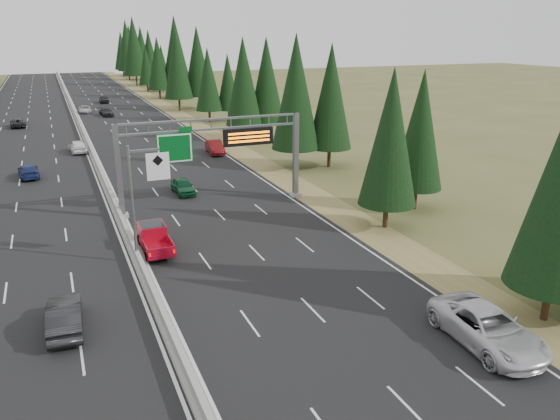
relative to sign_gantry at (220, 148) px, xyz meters
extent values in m
cube|color=black|center=(-8.92, 45.12, -5.23)|extent=(32.00, 260.00, 0.08)
cube|color=olive|center=(8.88, 45.12, -5.24)|extent=(3.60, 260.00, 0.06)
cube|color=gray|center=(-8.92, 45.12, -5.04)|extent=(0.70, 260.00, 0.30)
cube|color=gray|center=(-8.92, 45.12, -4.64)|extent=(0.30, 260.00, 0.60)
cube|color=slate|center=(-8.57, 0.12, -1.29)|extent=(0.45, 0.45, 7.80)
cube|color=gray|center=(-8.57, 0.12, -5.04)|extent=(0.90, 0.90, 0.30)
cube|color=slate|center=(7.28, 0.12, -1.29)|extent=(0.45, 0.45, 7.80)
cube|color=gray|center=(7.28, 0.12, -5.04)|extent=(0.90, 0.90, 0.30)
cube|color=slate|center=(-0.64, 0.12, 2.53)|extent=(15.85, 0.35, 0.16)
cube|color=slate|center=(-0.64, 0.12, 1.69)|extent=(15.85, 0.35, 0.16)
cube|color=#054C19|center=(-3.92, -0.13, 0.36)|extent=(3.00, 0.10, 2.50)
cube|color=silver|center=(-3.92, -0.19, 0.36)|extent=(2.85, 0.02, 2.35)
cube|color=#054C19|center=(-2.92, -0.13, 1.86)|extent=(1.10, 0.10, 0.45)
cube|color=black|center=(2.58, -0.18, 0.86)|extent=(4.50, 0.40, 1.50)
cube|color=orange|center=(2.58, -0.40, 1.21)|extent=(3.80, 0.02, 0.18)
cube|color=orange|center=(2.58, -0.40, 0.86)|extent=(3.80, 0.02, 0.18)
cube|color=orange|center=(2.58, -0.40, 0.51)|extent=(3.80, 0.02, 0.18)
cylinder|color=slate|center=(-8.92, -9.88, -1.19)|extent=(0.20, 0.20, 8.00)
cube|color=gray|center=(-8.92, -9.88, -5.09)|extent=(0.50, 0.50, 0.20)
cube|color=slate|center=(-7.92, -9.88, 2.41)|extent=(2.00, 0.15, 0.15)
cube|color=silver|center=(-7.12, -10.00, 1.31)|extent=(1.50, 0.06, 1.80)
cylinder|color=black|center=(10.22, -26.13, -4.19)|extent=(0.40, 0.40, 2.15)
cylinder|color=black|center=(10.37, -10.37, -4.27)|extent=(0.40, 0.40, 2.00)
cone|color=black|center=(10.37, -10.37, 1.99)|extent=(4.51, 4.51, 10.52)
cylinder|color=black|center=(15.50, -7.19, -4.31)|extent=(0.40, 0.40, 1.93)
cone|color=black|center=(15.50, -7.19, 1.71)|extent=(4.33, 4.33, 10.11)
cylinder|color=black|center=(11.77, 10.08, -4.08)|extent=(0.40, 0.40, 2.37)
cone|color=black|center=(11.77, 10.08, 3.32)|extent=(5.33, 5.33, 12.44)
cylinder|color=black|center=(15.80, 9.57, -4.16)|extent=(0.40, 0.40, 2.21)
cone|color=black|center=(15.80, 9.57, 2.74)|extent=(4.97, 4.97, 11.60)
cylinder|color=black|center=(11.94, 27.95, -4.13)|extent=(0.40, 0.40, 2.28)
cone|color=black|center=(11.94, 27.95, 3.01)|extent=(5.14, 5.14, 11.99)
cylinder|color=black|center=(15.57, 28.51, -4.13)|extent=(0.40, 0.40, 2.28)
cone|color=black|center=(15.57, 28.51, 3.01)|extent=(5.14, 5.14, 12.00)
cylinder|color=black|center=(11.98, 46.14, -4.28)|extent=(0.40, 0.40, 1.98)
cone|color=black|center=(11.98, 46.14, 1.91)|extent=(4.46, 4.46, 10.40)
cylinder|color=black|center=(15.58, 46.59, -4.36)|extent=(0.40, 0.40, 1.81)
cone|color=black|center=(15.58, 46.59, 1.31)|extent=(4.08, 4.08, 9.52)
cylinder|color=black|center=(10.28, 61.37, -4.06)|extent=(0.40, 0.40, 2.42)
cone|color=black|center=(10.28, 61.37, 3.52)|extent=(5.45, 5.45, 12.73)
cylinder|color=black|center=(14.69, 63.13, -3.99)|extent=(0.40, 0.40, 2.55)
cone|color=black|center=(14.69, 63.13, 3.97)|extent=(5.73, 5.73, 13.38)
cylinder|color=black|center=(10.49, 82.07, -4.17)|extent=(0.40, 0.40, 2.20)
cone|color=black|center=(10.49, 82.07, 2.72)|extent=(4.96, 4.96, 11.57)
cylinder|color=black|center=(14.63, 82.30, -3.81)|extent=(0.40, 0.40, 2.92)
cone|color=black|center=(14.63, 82.30, 5.32)|extent=(6.57, 6.57, 15.33)
cylinder|color=black|center=(10.73, 99.41, -4.35)|extent=(0.40, 0.40, 1.83)
cone|color=black|center=(10.73, 99.41, 1.38)|extent=(4.13, 4.13, 9.63)
cylinder|color=black|center=(14.57, 98.71, -4.34)|extent=(0.40, 0.40, 1.86)
cone|color=black|center=(14.57, 98.71, 1.47)|extent=(4.18, 4.18, 9.76)
cylinder|color=black|center=(10.40, 115.02, -3.77)|extent=(0.40, 0.40, 3.00)
cone|color=black|center=(10.40, 115.02, 5.60)|extent=(6.75, 6.75, 15.74)
cylinder|color=black|center=(14.80, 117.16, -4.04)|extent=(0.40, 0.40, 2.45)
cone|color=black|center=(14.80, 117.16, 3.62)|extent=(5.51, 5.51, 12.87)
cylinder|color=black|center=(11.28, 135.74, -3.81)|extent=(0.40, 0.40, 2.91)
cone|color=black|center=(11.28, 135.74, 5.29)|extent=(6.56, 6.56, 15.30)
cylinder|color=black|center=(15.67, 135.72, -3.96)|extent=(0.40, 0.40, 2.62)
cone|color=black|center=(15.67, 135.72, 4.23)|extent=(5.90, 5.90, 13.76)
cylinder|color=black|center=(11.49, 150.65, -4.08)|extent=(0.40, 0.40, 2.37)
cone|color=black|center=(11.49, 150.65, 3.34)|extent=(5.34, 5.34, 12.46)
cylinder|color=black|center=(14.44, 151.81, -3.92)|extent=(0.40, 0.40, 2.69)
cone|color=black|center=(14.44, 151.81, 4.48)|extent=(6.05, 6.05, 14.12)
imported|color=silver|center=(5.50, -26.88, -4.27)|extent=(3.36, 6.76, 1.84)
cylinder|color=black|center=(-8.22, -9.85, -4.81)|extent=(0.29, 0.76, 0.76)
cylinder|color=black|center=(-6.61, -9.85, -4.81)|extent=(0.29, 0.76, 0.76)
cylinder|color=black|center=(-8.22, -6.72, -4.81)|extent=(0.29, 0.76, 0.76)
cylinder|color=black|center=(-6.61, -6.72, -4.81)|extent=(0.29, 0.76, 0.76)
cube|color=#A90A1F|center=(-7.42, -8.24, -4.67)|extent=(1.90, 5.32, 0.29)
cube|color=#A90A1F|center=(-7.42, -7.38, -4.00)|extent=(1.81, 2.09, 1.05)
cube|color=black|center=(-7.42, -7.38, -3.72)|extent=(1.62, 1.81, 0.52)
cube|color=#A90A1F|center=(-8.32, -9.66, -4.33)|extent=(0.10, 2.28, 0.57)
cube|color=#A90A1F|center=(-6.51, -9.66, -4.33)|extent=(0.10, 2.28, 0.57)
cube|color=#A90A1F|center=(-7.42, -10.80, -4.33)|extent=(1.90, 0.10, 0.57)
imported|color=#12512C|center=(-2.27, 5.12, -4.47)|extent=(1.83, 4.27, 1.44)
imported|color=#600D0F|center=(5.58, 21.08, -4.37)|extent=(2.16, 5.10, 1.64)
imported|color=black|center=(-3.68, 59.62, -4.49)|extent=(2.45, 4.99, 1.40)
imported|color=#BABABA|center=(-6.95, 65.48, -4.55)|extent=(2.24, 4.67, 1.28)
imported|color=black|center=(-2.04, 79.65, -4.38)|extent=(2.15, 4.83, 1.62)
imported|color=black|center=(-13.73, -17.33, -4.39)|extent=(1.88, 4.89, 1.59)
imported|color=navy|center=(-15.99, 17.37, -4.49)|extent=(2.37, 4.97, 1.40)
imported|color=white|center=(-10.42, 28.57, -4.39)|extent=(2.32, 4.85, 1.60)
imported|color=black|center=(-18.13, 52.64, -4.50)|extent=(2.56, 5.07, 1.38)
camera|label=1|loc=(-13.16, -44.78, 9.70)|focal=35.00mm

